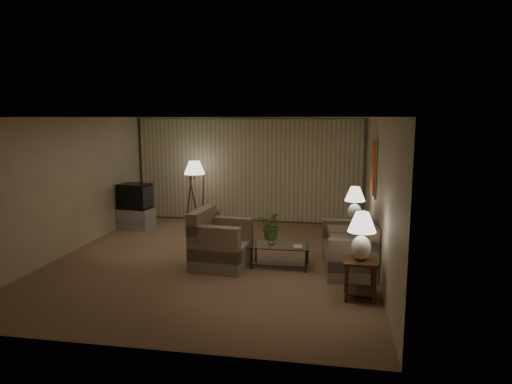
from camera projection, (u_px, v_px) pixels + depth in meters
ground at (215, 259)px, 8.79m from camera, size 7.00×7.00×0.00m
room_shell at (233, 162)px, 9.97m from camera, size 6.04×7.02×2.72m
sofa at (348, 249)px, 8.18m from camera, size 1.79×1.12×0.73m
armchair at (221, 245)px, 8.28m from camera, size 1.16×1.12×0.83m
side_table_near at (360, 272)px, 6.83m from camera, size 0.50×0.50×0.60m
side_table_far at (354, 231)px, 9.37m from camera, size 0.45×0.38×0.60m
table_lamp_near at (362, 232)px, 6.73m from camera, size 0.42×0.42×0.73m
table_lamp_far at (355, 201)px, 9.26m from camera, size 0.41×0.41×0.72m
coffee_table at (280, 252)px, 8.30m from camera, size 1.11×0.61×0.41m
tv_cabinet at (136, 218)px, 11.20m from camera, size 0.97×0.75×0.50m
crt_tv at (135, 196)px, 11.11m from camera, size 0.87×0.72×0.61m
floor_lamp at (195, 191)px, 11.55m from camera, size 0.53×0.53×1.62m
ottoman at (207, 219)px, 11.27m from camera, size 0.67×0.67×0.42m
vase at (272, 240)px, 8.29m from camera, size 0.16×0.16×0.16m
flowers at (272, 222)px, 8.24m from camera, size 0.57×0.53×0.52m
book at (293, 246)px, 8.14m from camera, size 0.19×0.24×0.02m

